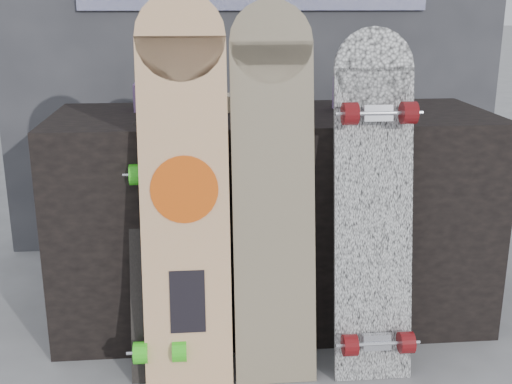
{
  "coord_description": "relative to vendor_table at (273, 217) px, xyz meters",
  "views": [
    {
      "loc": [
        -0.28,
        -1.8,
        1.19
      ],
      "look_at": [
        -0.09,
        0.2,
        0.59
      ],
      "focal_mm": 45.0,
      "sensor_mm": 36.0,
      "label": 1
    }
  ],
  "objects": [
    {
      "name": "merch_box_small",
      "position": [
        0.31,
        0.03,
        0.46
      ],
      "size": [
        0.14,
        0.14,
        0.12
      ],
      "primitive_type": "cube",
      "color": "#573E80",
      "rests_on": "vendor_table"
    },
    {
      "name": "vendor_table",
      "position": [
        0.0,
        0.0,
        0.0
      ],
      "size": [
        1.6,
        0.6,
        0.8
      ],
      "primitive_type": "cube",
      "color": "black",
      "rests_on": "ground"
    },
    {
      "name": "skateboard_dark",
      "position": [
        -0.41,
        -0.33,
        0.03
      ],
      "size": [
        0.19,
        0.35,
        0.84
      ],
      "rotation": [
        -0.33,
        0.0,
        0.0
      ],
      "color": "black",
      "rests_on": "ground"
    },
    {
      "name": "longboard_geisha",
      "position": [
        -0.32,
        -0.38,
        0.25
      ],
      "size": [
        0.28,
        0.25,
        1.23
      ],
      "rotation": [
        -0.19,
        0.0,
        0.0
      ],
      "color": "beige",
      "rests_on": "ground"
    },
    {
      "name": "booth",
      "position": [
        0.0,
        0.85,
        0.7
      ],
      "size": [
        2.4,
        0.22,
        2.2
      ],
      "color": "#303035",
      "rests_on": "ground"
    },
    {
      "name": "merch_box_purple",
      "position": [
        -0.42,
        0.11,
        0.45
      ],
      "size": [
        0.18,
        0.12,
        0.1
      ],
      "primitive_type": "cube",
      "color": "#573E80",
      "rests_on": "vendor_table"
    },
    {
      "name": "longboard_cascadia",
      "position": [
        0.28,
        -0.41,
        0.18
      ],
      "size": [
        0.25,
        0.28,
        1.12
      ],
      "rotation": [
        -0.18,
        0.0,
        0.0
      ],
      "color": "white",
      "rests_on": "ground"
    },
    {
      "name": "longboard_celtic",
      "position": [
        -0.04,
        -0.36,
        0.24
      ],
      "size": [
        0.26,
        0.26,
        1.2
      ],
      "rotation": [
        -0.2,
        0.0,
        0.0
      ],
      "color": "beige",
      "rests_on": "ground"
    },
    {
      "name": "merch_box_flat",
      "position": [
        -0.1,
        0.07,
        0.43
      ],
      "size": [
        0.22,
        0.1,
        0.06
      ],
      "primitive_type": "cube",
      "color": "#D1B78C",
      "rests_on": "vendor_table"
    },
    {
      "name": "ground",
      "position": [
        0.0,
        -0.5,
        -0.4
      ],
      "size": [
        60.0,
        60.0,
        0.0
      ],
      "primitive_type": "plane",
      "color": "slate",
      "rests_on": "ground"
    }
  ]
}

